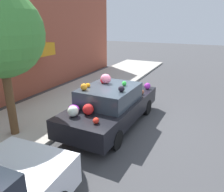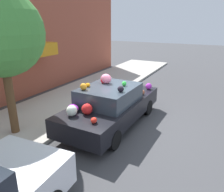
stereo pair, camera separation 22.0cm
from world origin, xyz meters
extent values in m
plane|color=#424244|center=(0.00, 0.00, 0.00)|extent=(60.00, 60.00, 0.00)
cube|color=#B2ADA3|center=(0.00, 2.70, 0.06)|extent=(24.00, 3.20, 0.11)
cube|color=#9E4C38|center=(0.00, 4.95, 2.56)|extent=(18.00, 0.30, 5.13)
cube|color=orange|center=(0.08, 4.35, 2.18)|extent=(3.70, 0.90, 0.55)
cylinder|color=brown|center=(-2.08, 2.36, 1.17)|extent=(0.24, 0.24, 2.12)
cylinder|color=#B2B2B7|center=(2.95, 1.65, 0.39)|extent=(0.20, 0.20, 0.55)
sphere|color=#B2B2B7|center=(2.95, 1.65, 0.72)|extent=(0.18, 0.18, 0.18)
cube|color=black|center=(0.00, 0.05, 0.57)|extent=(4.39, 1.85, 0.57)
cube|color=#333D47|center=(-0.17, 0.05, 1.12)|extent=(1.99, 1.59, 0.53)
cylinder|color=black|center=(1.37, 0.82, 0.28)|extent=(0.56, 0.19, 0.56)
cylinder|color=black|center=(1.33, -0.79, 0.28)|extent=(0.56, 0.19, 0.56)
cylinder|color=black|center=(-1.33, 0.88, 0.28)|extent=(0.56, 0.19, 0.56)
cylinder|color=black|center=(-1.37, -0.73, 0.28)|extent=(0.56, 0.19, 0.56)
sphere|color=yellow|center=(1.49, 0.55, 0.98)|extent=(0.29, 0.29, 0.25)
sphere|color=white|center=(-1.62, 0.47, 1.01)|extent=(0.36, 0.36, 0.31)
ellipsoid|color=red|center=(-1.73, -0.32, 0.93)|extent=(0.24, 0.21, 0.15)
sphere|color=green|center=(0.12, -0.33, 1.46)|extent=(0.20, 0.20, 0.15)
sphere|color=#985238|center=(1.05, -0.64, 0.94)|extent=(0.25, 0.25, 0.18)
sphere|color=purple|center=(1.79, -0.63, 0.97)|extent=(0.32, 0.32, 0.24)
sphere|color=red|center=(-1.33, 0.16, 1.01)|extent=(0.40, 0.40, 0.31)
sphere|color=orange|center=(-0.85, 0.58, 1.49)|extent=(0.30, 0.30, 0.21)
ellipsoid|color=pink|center=(0.11, 0.33, 1.55)|extent=(0.34, 0.40, 0.32)
ellipsoid|color=orange|center=(-0.52, 0.65, 1.45)|extent=(0.16, 0.17, 0.13)
ellipsoid|color=purple|center=(-1.34, 0.64, 0.95)|extent=(0.49, 0.51, 0.20)
ellipsoid|color=black|center=(-0.50, -0.50, 1.47)|extent=(0.23, 0.23, 0.18)
sphere|color=red|center=(0.09, 0.40, 1.50)|extent=(0.31, 0.31, 0.22)
camera|label=1|loc=(-6.19, -2.92, 3.38)|focal=35.00mm
camera|label=2|loc=(-6.09, -3.11, 3.38)|focal=35.00mm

